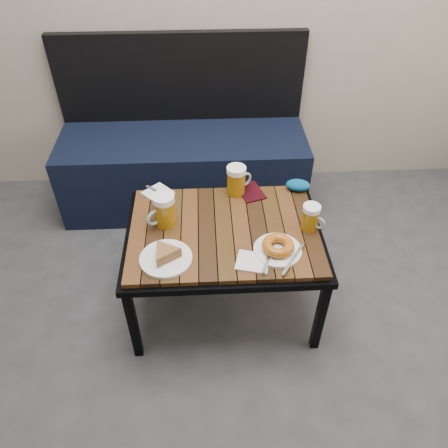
{
  "coord_description": "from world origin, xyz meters",
  "views": [
    {
      "loc": [
        0.11,
        -0.43,
        1.72
      ],
      "look_at": [
        0.18,
        0.94,
        0.5
      ],
      "focal_mm": 35.0,
      "sensor_mm": 36.0,
      "label": 1
    }
  ],
  "objects_px": {
    "plate_pie": "(166,256)",
    "passport_navy": "(167,264)",
    "beer_mug_centre": "(237,180)",
    "bench": "(184,162)",
    "passport_burgundy": "(251,192)",
    "beer_mug_right": "(311,217)",
    "plate_bagel": "(278,248)",
    "cafe_table": "(224,236)",
    "knit_pouch": "(298,185)",
    "beer_mug_left": "(164,210)"
  },
  "relations": [
    {
      "from": "passport_navy",
      "to": "knit_pouch",
      "type": "xyz_separation_m",
      "value": [
        0.59,
        0.45,
        0.02
      ]
    },
    {
      "from": "cafe_table",
      "to": "passport_navy",
      "type": "xyz_separation_m",
      "value": [
        -0.23,
        -0.19,
        0.05
      ]
    },
    {
      "from": "cafe_table",
      "to": "beer_mug_left",
      "type": "xyz_separation_m",
      "value": [
        -0.25,
        0.05,
        0.12
      ]
    },
    {
      "from": "bench",
      "to": "plate_bagel",
      "type": "bearing_deg",
      "value": -67.48
    },
    {
      "from": "beer_mug_centre",
      "to": "bench",
      "type": "bearing_deg",
      "value": 85.66
    },
    {
      "from": "knit_pouch",
      "to": "passport_burgundy",
      "type": "bearing_deg",
      "value": -176.8
    },
    {
      "from": "beer_mug_right",
      "to": "passport_navy",
      "type": "xyz_separation_m",
      "value": [
        -0.6,
        -0.18,
        -0.06
      ]
    },
    {
      "from": "plate_pie",
      "to": "plate_bagel",
      "type": "distance_m",
      "value": 0.44
    },
    {
      "from": "beer_mug_left",
      "to": "bench",
      "type": "bearing_deg",
      "value": -130.62
    },
    {
      "from": "bench",
      "to": "knit_pouch",
      "type": "relative_size",
      "value": 12.37
    },
    {
      "from": "bench",
      "to": "plate_pie",
      "type": "relative_size",
      "value": 6.75
    },
    {
      "from": "bench",
      "to": "plate_bagel",
      "type": "relative_size",
      "value": 5.85
    },
    {
      "from": "bench",
      "to": "plate_bagel",
      "type": "distance_m",
      "value": 1.07
    },
    {
      "from": "beer_mug_left",
      "to": "cafe_table",
      "type": "bearing_deg",
      "value": 132.71
    },
    {
      "from": "cafe_table",
      "to": "beer_mug_centre",
      "type": "bearing_deg",
      "value": 74.25
    },
    {
      "from": "cafe_table",
      "to": "knit_pouch",
      "type": "distance_m",
      "value": 0.45
    },
    {
      "from": "beer_mug_right",
      "to": "knit_pouch",
      "type": "distance_m",
      "value": 0.27
    },
    {
      "from": "bench",
      "to": "passport_burgundy",
      "type": "xyz_separation_m",
      "value": [
        0.33,
        -0.58,
        0.2
      ]
    },
    {
      "from": "beer_mug_right",
      "to": "beer_mug_left",
      "type": "bearing_deg",
      "value": -145.69
    },
    {
      "from": "bench",
      "to": "knit_pouch",
      "type": "xyz_separation_m",
      "value": [
        0.55,
        -0.56,
        0.22
      ]
    },
    {
      "from": "beer_mug_left",
      "to": "beer_mug_right",
      "type": "xyz_separation_m",
      "value": [
        0.61,
        -0.06,
        -0.02
      ]
    },
    {
      "from": "cafe_table",
      "to": "plate_pie",
      "type": "distance_m",
      "value": 0.3
    },
    {
      "from": "cafe_table",
      "to": "beer_mug_right",
      "type": "height_order",
      "value": "beer_mug_right"
    },
    {
      "from": "knit_pouch",
      "to": "passport_navy",
      "type": "bearing_deg",
      "value": -142.58
    },
    {
      "from": "cafe_table",
      "to": "beer_mug_centre",
      "type": "height_order",
      "value": "beer_mug_centre"
    },
    {
      "from": "beer_mug_centre",
      "to": "passport_navy",
      "type": "xyz_separation_m",
      "value": [
        -0.3,
        -0.44,
        -0.07
      ]
    },
    {
      "from": "beer_mug_right",
      "to": "plate_bagel",
      "type": "relative_size",
      "value": 0.49
    },
    {
      "from": "beer_mug_centre",
      "to": "knit_pouch",
      "type": "height_order",
      "value": "beer_mug_centre"
    },
    {
      "from": "beer_mug_right",
      "to": "plate_pie",
      "type": "xyz_separation_m",
      "value": [
        -0.6,
        -0.16,
        -0.04
      ]
    },
    {
      "from": "cafe_table",
      "to": "plate_pie",
      "type": "bearing_deg",
      "value": -144.52
    },
    {
      "from": "beer_mug_centre",
      "to": "passport_burgundy",
      "type": "distance_m",
      "value": 0.09
    },
    {
      "from": "bench",
      "to": "passport_navy",
      "type": "distance_m",
      "value": 1.04
    },
    {
      "from": "passport_navy",
      "to": "plate_bagel",
      "type": "bearing_deg",
      "value": 47.33
    },
    {
      "from": "cafe_table",
      "to": "plate_bagel",
      "type": "relative_size",
      "value": 3.51
    },
    {
      "from": "plate_bagel",
      "to": "passport_burgundy",
      "type": "relative_size",
      "value": 1.68
    },
    {
      "from": "beer_mug_right",
      "to": "passport_burgundy",
      "type": "bearing_deg",
      "value": 170.69
    },
    {
      "from": "plate_pie",
      "to": "passport_burgundy",
      "type": "distance_m",
      "value": 0.56
    },
    {
      "from": "beer_mug_left",
      "to": "plate_pie",
      "type": "bearing_deg",
      "value": 56.77
    },
    {
      "from": "bench",
      "to": "passport_burgundy",
      "type": "bearing_deg",
      "value": -60.05
    },
    {
      "from": "beer_mug_centre",
      "to": "passport_burgundy",
      "type": "relative_size",
      "value": 0.99
    },
    {
      "from": "cafe_table",
      "to": "plate_bagel",
      "type": "bearing_deg",
      "value": -35.1
    },
    {
      "from": "cafe_table",
      "to": "beer_mug_right",
      "type": "distance_m",
      "value": 0.38
    },
    {
      "from": "plate_pie",
      "to": "passport_burgundy",
      "type": "height_order",
      "value": "plate_pie"
    },
    {
      "from": "passport_navy",
      "to": "knit_pouch",
      "type": "distance_m",
      "value": 0.75
    },
    {
      "from": "cafe_table",
      "to": "beer_mug_left",
      "type": "bearing_deg",
      "value": 169.31
    },
    {
      "from": "beer_mug_centre",
      "to": "knit_pouch",
      "type": "bearing_deg",
      "value": -27.29
    },
    {
      "from": "plate_pie",
      "to": "beer_mug_right",
      "type": "bearing_deg",
      "value": 14.71
    },
    {
      "from": "plate_pie",
      "to": "passport_burgundy",
      "type": "relative_size",
      "value": 1.46
    },
    {
      "from": "plate_pie",
      "to": "passport_navy",
      "type": "bearing_deg",
      "value": -81.85
    },
    {
      "from": "plate_bagel",
      "to": "passport_burgundy",
      "type": "bearing_deg",
      "value": 100.06
    }
  ]
}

